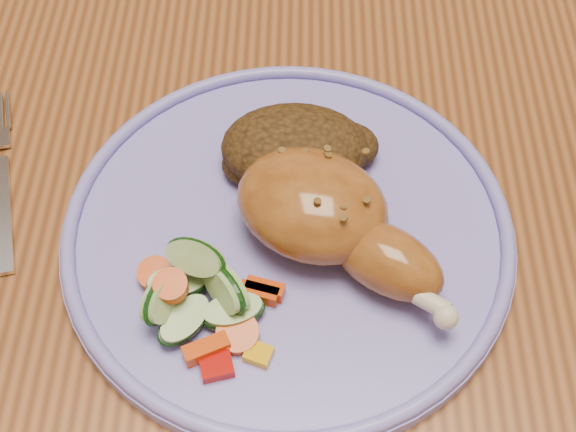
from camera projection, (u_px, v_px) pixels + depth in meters
The scene contains 7 objects.
dining_table at pixel (346, 220), 0.66m from camera, with size 0.90×1.40×0.75m.
plate at pixel (288, 234), 0.55m from camera, with size 0.31×0.31×0.01m, color #7E76D8.
plate_rim at pixel (288, 225), 0.54m from camera, with size 0.30×0.30×0.01m, color #7E76D8.
chicken_leg at pixel (330, 218), 0.52m from camera, with size 0.16×0.15×0.05m.
rice_pilaf at pixel (298, 149), 0.56m from camera, with size 0.11×0.08×0.05m.
vegetable_pile at pixel (200, 297), 0.50m from camera, with size 0.10×0.10×0.05m.
fork at pixel (2, 184), 0.57m from camera, with size 0.05×0.15×0.00m.
Camera 1 is at (-0.04, -0.38, 1.21)m, focal length 50.00 mm.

